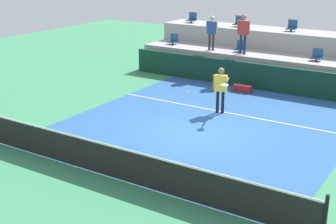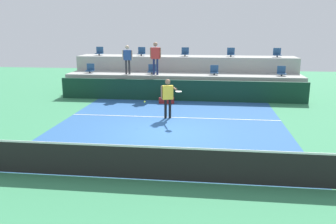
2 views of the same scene
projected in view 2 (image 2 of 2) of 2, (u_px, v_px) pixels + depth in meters
The scene contains 21 objects.
ground_plane at pixel (167, 134), 12.78m from camera, with size 40.00×40.00×0.00m, color #388456.
court_inner_paint at pixel (170, 126), 13.74m from camera, with size 9.00×10.00×0.01m, color #285693.
court_service_line at pixel (174, 117), 15.09m from camera, with size 9.00×0.06×0.00m, color white.
tennis_net at pixel (147, 162), 8.80m from camera, with size 10.48×0.08×1.07m.
sponsor_backboard at pixel (181, 90), 18.43m from camera, with size 13.00×0.16×1.10m, color #0F3323.
seating_tier_lower at pixel (183, 85), 19.67m from camera, with size 13.00×1.80×1.25m, color #9E9E99.
seating_tier_upper at pixel (185, 73), 21.31m from camera, with size 13.00×1.80×2.10m, color #9E9E99.
stadium_chair_lower_far_left at pixel (90, 69), 20.04m from camera, with size 0.44×0.40×0.52m.
stadium_chair_lower_left at pixel (152, 70), 19.61m from camera, with size 0.44×0.40×0.52m.
stadium_chair_lower_right at pixel (214, 71), 19.20m from camera, with size 0.44×0.40×0.52m.
stadium_chair_lower_far_right at pixel (282, 72), 18.78m from camera, with size 0.44×0.40×0.52m.
stadium_chair_upper_far_left at pixel (99, 52), 21.57m from camera, with size 0.44×0.40×0.52m.
stadium_chair_upper_left at pixel (141, 52), 21.26m from camera, with size 0.44×0.40×0.52m.
stadium_chair_upper_center at pixel (185, 53), 20.95m from camera, with size 0.44×0.40×0.52m.
stadium_chair_upper_right at pixel (231, 53), 20.63m from camera, with size 0.44×0.40×0.52m.
stadium_chair_upper_far_right at pixel (277, 53), 20.32m from camera, with size 0.44×0.40×0.52m.
tennis_player at pixel (168, 95), 14.70m from camera, with size 0.99×1.13×1.68m.
spectator_in_grey at pixel (127, 57), 19.23m from camera, with size 0.57×0.24×1.58m.
spectator_leaning_on_rail at pixel (155, 55), 19.01m from camera, with size 0.61×0.24×1.76m.
tennis_ball at pixel (145, 102), 13.90m from camera, with size 0.07×0.07×0.07m.
equipment_bag at pixel (167, 100), 17.87m from camera, with size 0.76×0.28×0.30m, color maroon.
Camera 2 is at (1.53, -12.13, 3.78)m, focal length 37.44 mm.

